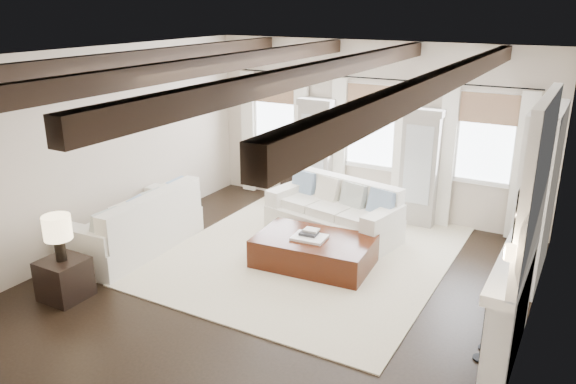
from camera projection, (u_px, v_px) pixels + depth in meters
The scene contains 15 objects.
ground at pixel (268, 292), 7.83m from camera, with size 7.50×7.50×0.00m, color black.
room_shell at pixel (348, 154), 7.61m from camera, with size 6.54×7.54×3.22m.
area_rug at pixel (312, 252), 9.06m from camera, with size 4.16×4.94×0.02m, color beige.
sofa_back at pixel (335, 214), 9.62m from camera, with size 2.41×1.44×0.97m.
sofa_left at pixel (138, 227), 9.02m from camera, with size 1.18×2.38×1.00m.
ottoman at pixel (314, 251), 8.56m from camera, with size 1.74×1.09×0.46m, color black.
tray at pixel (309, 237), 8.44m from camera, with size 0.50×0.38×0.04m, color white.
book_lower at pixel (309, 233), 8.49m from camera, with size 0.26×0.20×0.04m, color #262628.
book_upper at pixel (311, 230), 8.53m from camera, with size 0.22×0.17×0.03m, color beige.
side_table_front at pixel (64, 279), 7.60m from camera, with size 0.56×0.56×0.56m, color black.
lamp_front at pixel (57, 230), 7.37m from camera, with size 0.37×0.37×0.64m.
side_table_back at pixel (294, 182), 11.57m from camera, with size 0.42×0.42×0.63m, color black.
lamp_back at pixel (294, 146), 11.32m from camera, with size 0.38×0.38×0.65m.
candlestick_near at pixel (484, 333), 6.25m from camera, with size 0.17×0.17×0.84m.
candlestick_far at pixel (487, 327), 6.46m from camera, with size 0.14×0.14×0.70m.
Camera 1 is at (3.65, -5.93, 3.85)m, focal length 35.00 mm.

